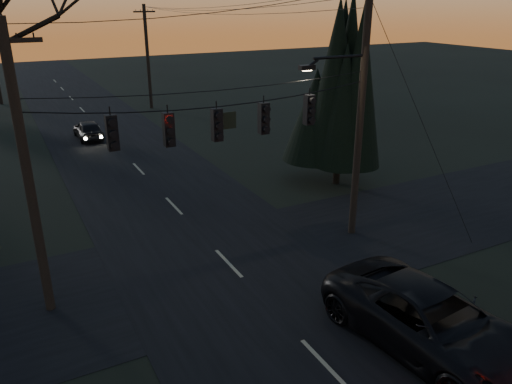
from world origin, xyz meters
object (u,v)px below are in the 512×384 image
utility_pole_right (351,233)px  suv_near (430,321)px  utility_pole_far_l (2,104)px  utility_pole_left (51,309)px  sedan_oncoming_a (88,130)px  evergreen_right (342,90)px  utility_pole_far_r (152,108)px

utility_pole_right → suv_near: (-2.65, -6.70, 0.86)m
utility_pole_far_l → utility_pole_left: bearing=-90.0°
utility_pole_far_l → suv_near: 43.62m
suv_near → sedan_oncoming_a: (-4.09, 26.64, -0.23)m
utility_pole_far_l → sedan_oncoming_a: bearing=-73.5°
utility_pole_left → suv_near: (8.85, -6.70, 0.86)m
utility_pole_left → evergreen_right: evergreen_right is taller
utility_pole_far_l → sedan_oncoming_a: 16.76m
suv_near → evergreen_right: bearing=58.8°
utility_pole_far_r → utility_pole_far_l: (-11.50, 8.00, 0.00)m
utility_pole_right → evergreen_right: (2.92, 5.05, 4.77)m
utility_pole_far_r → evergreen_right: evergreen_right is taller
utility_pole_right → utility_pole_far_l: size_ratio=1.25×
utility_pole_right → utility_pole_far_l: 37.79m
utility_pole_far_l → suv_near: (8.85, -42.70, 0.86)m
evergreen_right → sedan_oncoming_a: bearing=123.0°
sedan_oncoming_a → utility_pole_right: bearing=107.2°
utility_pole_left → sedan_oncoming_a: utility_pole_left is taller
utility_pole_far_l → evergreen_right: size_ratio=0.96×
utility_pole_far_r → utility_pole_far_l: 14.01m
utility_pole_right → utility_pole_far_r: 28.00m
evergreen_right → suv_near: size_ratio=1.35×
evergreen_right → sedan_oncoming_a: (-9.65, 14.89, -4.13)m
utility_pole_far_r → sedan_oncoming_a: 10.52m
suv_near → utility_pole_far_l: bearing=95.9°
utility_pole_far_r → utility_pole_far_l: utility_pole_far_r is taller
utility_pole_far_r → suv_near: utility_pole_far_r is taller
evergreen_right → sedan_oncoming_a: size_ratio=2.24×
evergreen_right → sedan_oncoming_a: 18.22m
utility_pole_far_r → utility_pole_far_l: size_ratio=1.06×
utility_pole_left → utility_pole_right: bearing=0.0°
utility_pole_right → suv_near: bearing=-111.5°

